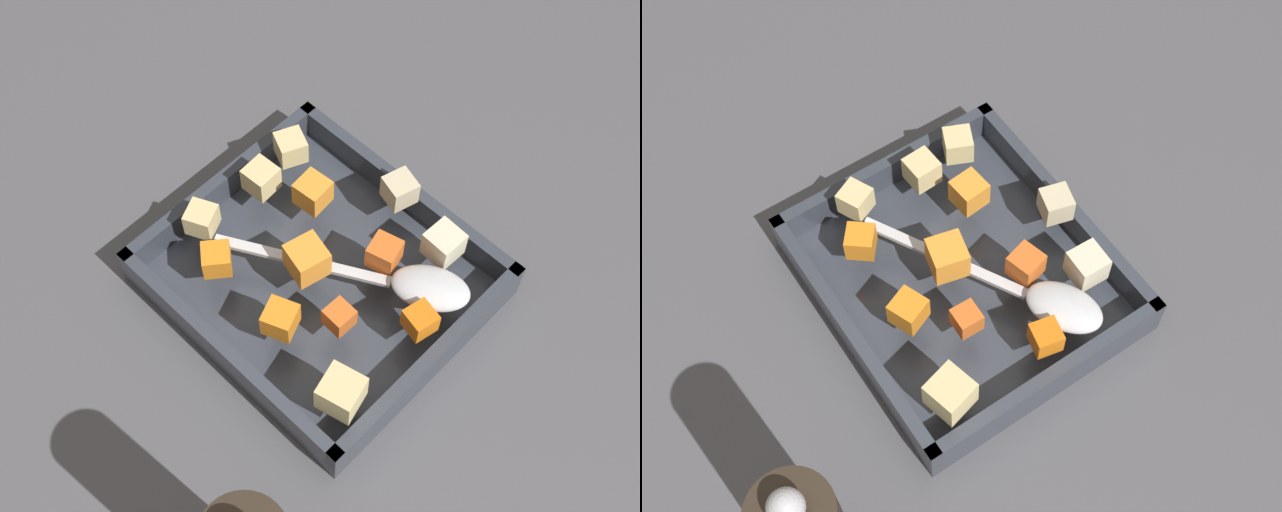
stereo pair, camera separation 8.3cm
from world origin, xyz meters
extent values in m
plane|color=#4C4C51|center=(0.00, 0.00, 0.00)|extent=(4.00, 4.00, 0.00)
cube|color=#333842|center=(-0.01, -0.01, 0.01)|extent=(0.29, 0.26, 0.01)
cube|color=#333842|center=(-0.01, -0.13, 0.03)|extent=(0.29, 0.01, 0.03)
cube|color=#333842|center=(-0.01, 0.12, 0.03)|extent=(0.29, 0.01, 0.03)
cube|color=#333842|center=(-0.15, -0.01, 0.03)|extent=(0.01, 0.26, 0.03)
cube|color=#333842|center=(0.13, -0.01, 0.03)|extent=(0.01, 0.26, 0.03)
cube|color=orange|center=(0.10, 0.01, 0.06)|extent=(0.03, 0.03, 0.02)
cube|color=orange|center=(0.01, -0.08, 0.06)|extent=(0.04, 0.04, 0.03)
cube|color=orange|center=(-0.08, -0.08, 0.06)|extent=(0.04, 0.04, 0.03)
cube|color=orange|center=(0.04, -0.04, 0.06)|extent=(0.02, 0.02, 0.02)
cube|color=orange|center=(0.03, 0.04, 0.06)|extent=(0.03, 0.03, 0.03)
cube|color=orange|center=(-0.01, -0.02, 0.06)|extent=(0.04, 0.04, 0.03)
cube|color=orange|center=(-0.06, 0.04, 0.06)|extent=(0.03, 0.03, 0.03)
cube|color=beige|center=(0.06, 0.08, 0.06)|extent=(0.03, 0.03, 0.03)
cube|color=#E0CC89|center=(-0.12, -0.06, 0.06)|extent=(0.04, 0.04, 0.03)
cube|color=#E0CC89|center=(-0.11, 0.01, 0.06)|extent=(0.03, 0.03, 0.03)
cube|color=#E0CC89|center=(0.10, -0.09, 0.07)|extent=(0.04, 0.04, 0.03)
cube|color=beige|center=(-0.01, 0.10, 0.06)|extent=(0.03, 0.03, 0.03)
cube|color=#E0CC89|center=(-0.12, 0.06, 0.06)|extent=(0.04, 0.04, 0.03)
ellipsoid|color=silver|center=(0.08, 0.04, 0.06)|extent=(0.09, 0.07, 0.02)
cube|color=silver|center=(-0.02, -0.02, 0.05)|extent=(0.15, 0.09, 0.01)
sphere|color=#B7B7BC|center=(0.16, -0.25, 0.25)|extent=(0.02, 0.02, 0.02)
camera|label=1|loc=(0.28, -0.30, 0.78)|focal=50.28mm
camera|label=2|loc=(0.33, -0.24, 0.78)|focal=50.28mm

